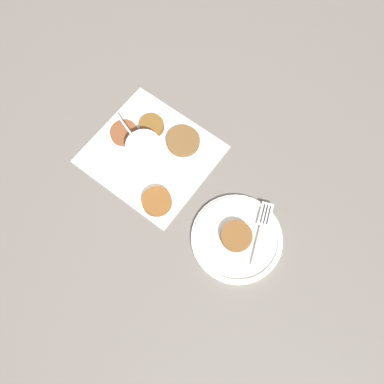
{
  "coord_description": "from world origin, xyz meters",
  "views": [
    {
      "loc": [
        -0.4,
        0.22,
        0.87
      ],
      "look_at": [
        -0.17,
        0.01,
        0.02
      ],
      "focal_mm": 35.0,
      "sensor_mm": 36.0,
      "label": 1
    }
  ],
  "objects_px": {
    "sauce_bowl": "(144,151)",
    "serving_plate": "(237,238)",
    "fritter_on_plate": "(236,236)",
    "fork": "(263,226)"
  },
  "relations": [
    {
      "from": "sauce_bowl",
      "to": "serving_plate",
      "type": "relative_size",
      "value": 0.59
    },
    {
      "from": "fritter_on_plate",
      "to": "sauce_bowl",
      "type": "bearing_deg",
      "value": 1.55
    },
    {
      "from": "sauce_bowl",
      "to": "fritter_on_plate",
      "type": "height_order",
      "value": "sauce_bowl"
    },
    {
      "from": "sauce_bowl",
      "to": "fork",
      "type": "bearing_deg",
      "value": -168.08
    },
    {
      "from": "fork",
      "to": "sauce_bowl",
      "type": "bearing_deg",
      "value": 11.92
    },
    {
      "from": "serving_plate",
      "to": "fritter_on_plate",
      "type": "xyz_separation_m",
      "value": [
        0.0,
        0.0,
        0.02
      ]
    },
    {
      "from": "serving_plate",
      "to": "fork",
      "type": "height_order",
      "value": "fork"
    },
    {
      "from": "serving_plate",
      "to": "sauce_bowl",
      "type": "bearing_deg",
      "value": 1.79
    },
    {
      "from": "sauce_bowl",
      "to": "fork",
      "type": "distance_m",
      "value": 0.34
    },
    {
      "from": "sauce_bowl",
      "to": "fritter_on_plate",
      "type": "relative_size",
      "value": 1.73
    }
  ]
}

